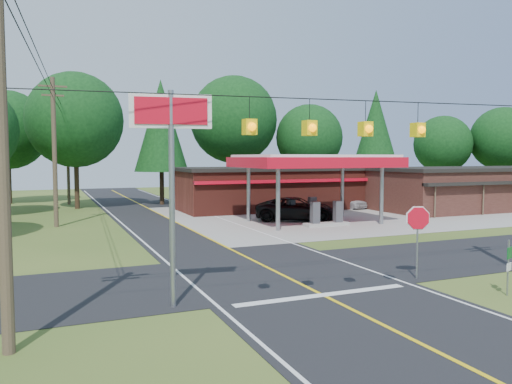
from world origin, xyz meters
name	(u,v)px	position (x,y,z in m)	size (l,w,h in m)	color
ground	(278,273)	(0.00, 0.00, 0.00)	(120.00, 120.00, 0.00)	#3B561E
main_highway	(278,273)	(0.00, 0.00, 0.01)	(8.00, 120.00, 0.02)	black
cross_road	(278,273)	(0.00, 0.00, 0.01)	(70.00, 7.00, 0.02)	black
lane_center_yellow	(278,272)	(0.00, 0.00, 0.03)	(0.15, 110.00, 0.00)	yellow
gas_canopy	(314,163)	(9.00, 13.00, 4.27)	(10.60, 7.40, 4.88)	gray
convenience_store	(269,188)	(10.00, 22.98, 1.92)	(16.40, 7.55, 3.80)	maroon
strip_building	(479,188)	(28.00, 15.98, 1.91)	(20.40, 8.75, 3.80)	#3E1F19
utility_pole_near_left	(1,136)	(-9.50, -5.00, 5.20)	(1.80, 0.30, 10.00)	#473828
utility_pole_far_left	(54,150)	(-8.00, 18.00, 5.20)	(1.80, 0.30, 10.00)	#473828
utility_pole_north	(68,157)	(-6.50, 35.00, 4.75)	(0.30, 0.30, 9.50)	#473828
overhead_beacons	(338,103)	(-1.00, -6.00, 6.21)	(17.04, 2.04, 1.03)	black
treeline_backdrop	(165,124)	(0.82, 24.01, 7.49)	(70.27, 51.59, 13.30)	#332316
suv_car	(298,209)	(8.50, 14.50, 0.86)	(6.19, 6.19, 1.72)	black
sedan_car	(348,201)	(17.00, 20.69, 0.66)	(3.87, 3.87, 1.32)	silver
big_stop_sign	(171,148)	(-5.00, -2.91, 5.00)	(2.48, 0.50, 6.74)	gray
octagonal_stop_sign	(418,224)	(4.50, -3.01, 2.16)	(0.93, 0.38, 2.86)	gray
route_sign_post	(509,263)	(5.80, -6.02, 1.13)	(0.37, 0.18, 1.91)	gray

